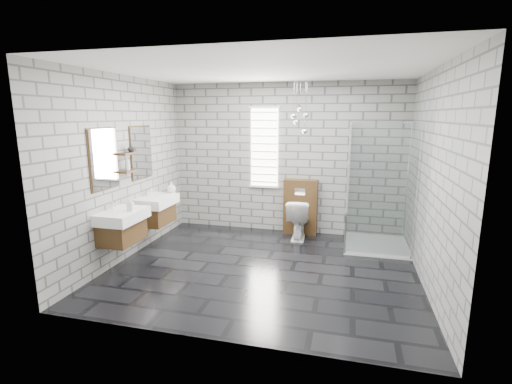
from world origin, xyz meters
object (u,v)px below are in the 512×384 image
at_px(shower_enclosure, 371,219).
at_px(toilet, 298,219).
at_px(vanity_left, 120,217).
at_px(cistern_panel, 300,207).
at_px(vanity_right, 154,202).

bearing_deg(shower_enclosure, toilet, 167.50).
xyz_separation_m(vanity_left, cistern_panel, (2.20, 2.21, -0.26)).
relative_size(vanity_right, toilet, 2.26).
distance_m(vanity_right, cistern_panel, 2.56).
bearing_deg(shower_enclosure, vanity_right, -167.40).
height_order(vanity_left, cistern_panel, vanity_left).
relative_size(cistern_panel, shower_enclosure, 0.49).
bearing_deg(vanity_right, cistern_panel, 30.13).
xyz_separation_m(vanity_right, shower_enclosure, (3.41, 0.76, -0.25)).
relative_size(vanity_right, shower_enclosure, 0.77).
relative_size(vanity_left, cistern_panel, 1.57).
distance_m(vanity_left, cistern_panel, 3.13).
distance_m(shower_enclosure, toilet, 1.24).
xyz_separation_m(cistern_panel, shower_enclosure, (1.20, -0.52, 0.00)).
height_order(vanity_right, cistern_panel, vanity_right).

